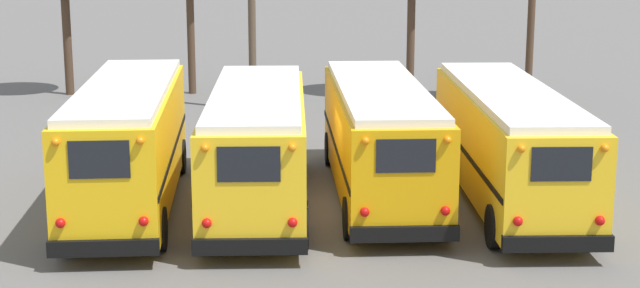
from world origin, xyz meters
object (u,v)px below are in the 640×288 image
(school_bus_0, at_px, (128,141))
(school_bus_1, at_px, (257,145))
(school_bus_3, at_px, (508,140))
(school_bus_2, at_px, (380,136))

(school_bus_0, distance_m, school_bus_1, 3.39)
(school_bus_0, bearing_deg, school_bus_1, -3.42)
(school_bus_0, height_order, school_bus_3, school_bus_0)
(school_bus_1, relative_size, school_bus_3, 0.92)
(school_bus_2, bearing_deg, school_bus_1, -166.82)
(school_bus_1, distance_m, school_bus_2, 3.48)
(school_bus_0, distance_m, school_bus_2, 6.80)
(school_bus_3, bearing_deg, school_bus_0, 179.18)
(school_bus_0, height_order, school_bus_1, school_bus_0)
(school_bus_0, xyz_separation_m, school_bus_1, (3.39, -0.20, -0.10))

